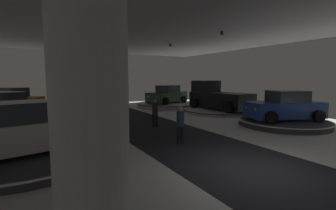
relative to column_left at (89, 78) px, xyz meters
The scene contains 16 objects.
ground 5.69m from the column_left, ahead, with size 24.00×44.00×0.06m.
column_left is the anchor object (origin of this frame).
display_platform_mid_left 5.80m from the column_left, 101.44° to the left, with size 5.34×5.34×0.28m.
display_car_mid_left 5.46m from the column_left, 101.78° to the left, with size 4.46×2.84×1.71m.
display_platform_far_right 16.63m from the column_left, 40.50° to the left, with size 6.00×6.00×0.26m.
pickup_truck_far_right 16.68m from the column_left, 41.40° to the left, with size 3.00×5.45×2.30m.
display_platform_deep_left 17.25m from the column_left, 96.67° to the left, with size 4.63×4.63×0.36m.
display_car_deep_left 17.16m from the column_left, 96.73° to the left, with size 4.17×4.31×1.71m.
display_platform_far_left 12.11m from the column_left, 100.96° to the left, with size 4.67×4.67×0.32m.
display_car_far_left 11.92m from the column_left, 100.91° to the left, with size 3.79×4.50×1.71m.
display_platform_deep_right 19.35m from the column_left, 56.61° to the left, with size 5.85×5.85×0.38m.
display_car_deep_right 19.28m from the column_left, 56.56° to the left, with size 4.57×3.34×1.71m.
display_platform_mid_right 13.01m from the column_left, 21.11° to the left, with size 5.04×5.04×0.34m.
display_car_mid_right 12.89m from the column_left, 21.01° to the left, with size 4.56×3.31×1.71m.
visitor_walking_near 6.53m from the column_left, 43.39° to the left, with size 0.32×0.32×1.59m.
visitor_walking_far 9.64m from the column_left, 56.78° to the left, with size 0.32×0.32×1.59m.
Camera 1 is at (-5.77, -4.74, 2.75)m, focal length 25.79 mm.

